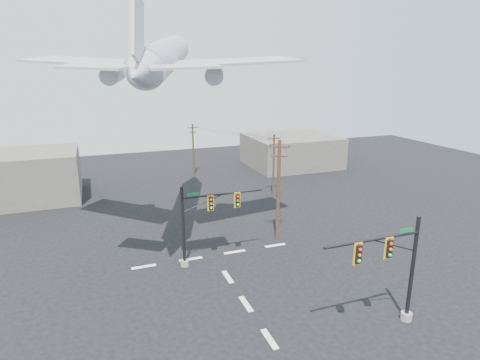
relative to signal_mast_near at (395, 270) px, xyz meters
name	(u,v)px	position (x,y,z in m)	size (l,w,h in m)	color
ground	(270,339)	(-7.75, 1.36, -3.86)	(120.00, 120.00, 0.00)	black
lane_markings	(239,294)	(-7.75, 6.69, -3.85)	(14.00, 21.20, 0.01)	white
signal_mast_near	(395,270)	(0.00, 0.00, 0.00)	(6.93, 0.79, 7.20)	gray
signal_mast_far	(202,222)	(-8.99, 12.31, -0.14)	(7.25, 0.76, 6.88)	gray
utility_pole_a	(278,189)	(-0.95, 14.67, 1.17)	(1.80, 0.92, 9.63)	#4B3020
utility_pole_b	(274,164)	(4.58, 27.58, 0.26)	(1.60, 0.27, 7.87)	#4B3020
utility_pole_c	(193,148)	(-2.57, 41.19, 0.21)	(1.52, 0.69, 7.78)	#4B3020
power_lines	(249,137)	(1.39, 28.05, 3.80)	(8.58, 26.54, 0.89)	black
airliner	(163,58)	(-10.30, 18.91, 12.85)	(23.44, 25.36, 6.77)	#AFB4BC
building_left	(0,178)	(-27.75, 36.36, -0.86)	(18.00, 10.00, 6.00)	#66615A
building_right	(291,151)	(14.25, 41.36, -1.36)	(14.00, 12.00, 5.00)	#66615A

